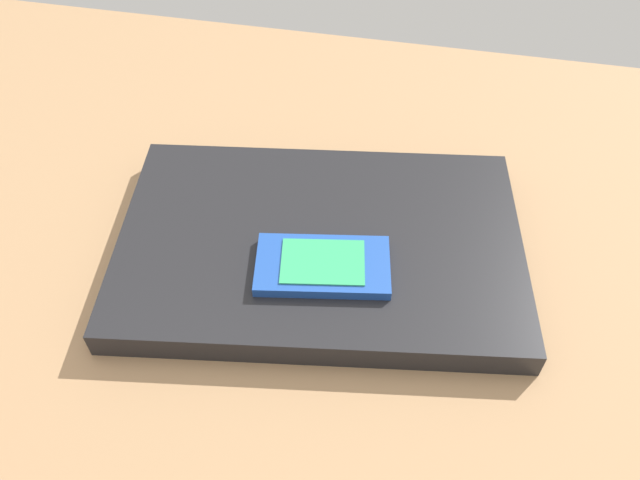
{
  "coord_description": "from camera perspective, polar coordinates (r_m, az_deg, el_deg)",
  "views": [
    {
      "loc": [
        -16.34,
        32.57,
        47.08
      ],
      "look_at": [
        -9.0,
        -3.6,
        5.0
      ],
      "focal_mm": 35.8,
      "sensor_mm": 36.0,
      "label": 1
    }
  ],
  "objects": [
    {
      "name": "desk_surface",
      "position": [
        0.58,
        -9.42,
        -3.55
      ],
      "size": [
        120.0,
        80.0,
        3.0
      ],
      "primitive_type": "cube",
      "color": "#9E7751",
      "rests_on": "ground"
    },
    {
      "name": "laptop_closed",
      "position": [
        0.57,
        0.0,
        -0.48
      ],
      "size": [
        38.08,
        27.66,
        2.56
      ],
      "primitive_type": "cube",
      "rotation": [
        0.0,
        0.0,
        0.15
      ],
      "color": "black",
      "rests_on": "desk_surface"
    },
    {
      "name": "cell_phone_on_laptop",
      "position": [
        0.53,
        0.27,
        -2.21
      ],
      "size": [
        11.95,
        7.87,
        1.06
      ],
      "color": "#1E479E",
      "rests_on": "laptop_closed"
    }
  ]
}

